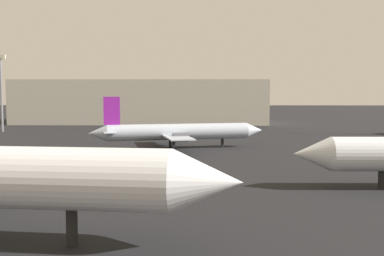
{
  "coord_description": "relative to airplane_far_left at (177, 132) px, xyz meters",
  "views": [
    {
      "loc": [
        3.39,
        -11.01,
        8.81
      ],
      "look_at": [
        1.62,
        53.23,
        3.72
      ],
      "focal_mm": 42.05,
      "sensor_mm": 36.0,
      "label": 1
    }
  ],
  "objects": [
    {
      "name": "terminal_building",
      "position": [
        -13.77,
        61.56,
        3.51
      ],
      "size": [
        70.67,
        24.23,
        12.32
      ],
      "primitive_type": "cube",
      "color": "beige",
      "rests_on": "ground_plane"
    },
    {
      "name": "light_mast_left",
      "position": [
        -41.25,
        29.57,
        7.17
      ],
      "size": [
        2.4,
        0.5,
        17.18
      ],
      "color": "slate",
      "rests_on": "ground_plane"
    },
    {
      "name": "airplane_far_left",
      "position": [
        0.0,
        0.0,
        0.0
      ],
      "size": [
        27.55,
        18.53,
        8.18
      ],
      "rotation": [
        0.0,
        0.0,
        0.25
      ],
      "color": "#B2BCCC",
      "rests_on": "ground_plane"
    }
  ]
}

